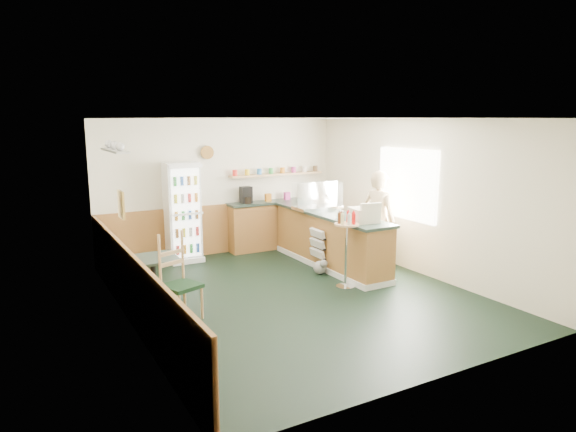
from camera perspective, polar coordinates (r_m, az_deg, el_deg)
ground at (r=8.07m, az=0.86°, el=-8.74°), size 6.00×6.00×0.00m
room_envelope at (r=8.23m, az=-3.03°, el=2.57°), size 5.04×6.02×2.72m
service_counter at (r=9.51m, az=4.68°, el=-2.88°), size 0.68×3.01×1.01m
back_counter at (r=10.85m, az=-1.10°, el=-0.66°), size 2.24×0.42×1.69m
drinks_fridge at (r=9.93m, az=-11.60°, el=0.39°), size 0.63×0.53×1.90m
display_case at (r=9.72m, az=3.29°, el=2.24°), size 0.88×0.46×0.50m
cash_register at (r=8.58m, az=8.41°, el=0.12°), size 0.47×0.49×0.24m
shopkeeper at (r=9.41m, az=10.05°, el=-0.43°), size 0.57×0.69×1.79m
condiment_stand at (r=8.25m, az=6.51°, el=-2.51°), size 0.39×0.39×1.23m
newspaper_rack at (r=9.20m, az=3.29°, el=-3.13°), size 0.09×0.44×0.52m
cafe_table at (r=7.67m, az=-14.74°, el=-6.06°), size 0.68×0.68×0.74m
cafe_chair at (r=7.18m, az=-12.03°, el=-6.30°), size 0.56×0.57×1.19m
dog_doorstop at (r=9.07m, az=3.64°, el=-5.66°), size 0.24×0.31×0.28m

